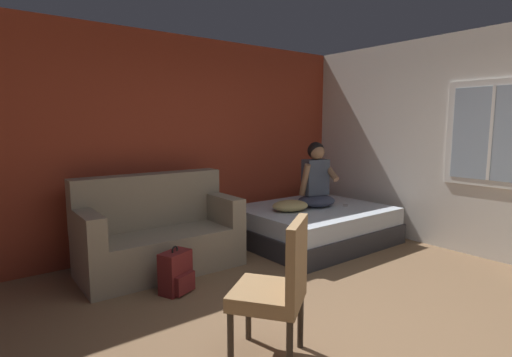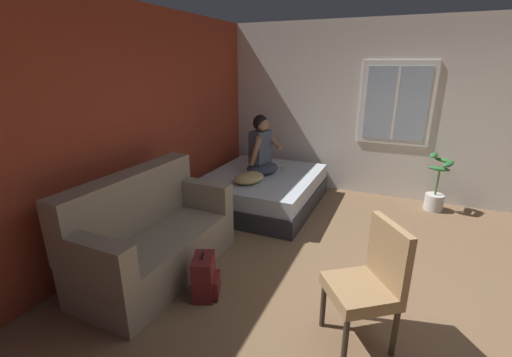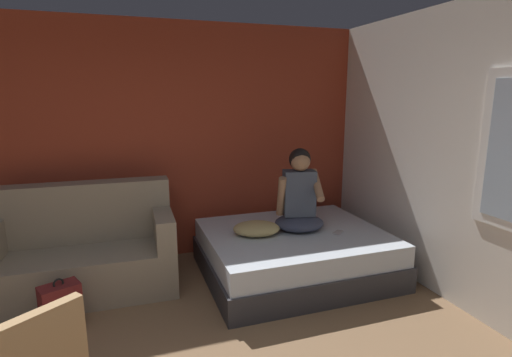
{
  "view_description": "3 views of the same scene",
  "coord_description": "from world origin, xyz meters",
  "px_view_note": "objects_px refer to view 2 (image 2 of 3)",
  "views": [
    {
      "loc": [
        -2.22,
        -1.6,
        1.6
      ],
      "look_at": [
        0.59,
        2.05,
        0.96
      ],
      "focal_mm": 28.0,
      "sensor_mm": 36.0,
      "label": 1
    },
    {
      "loc": [
        -2.88,
        0.24,
        2.06
      ],
      "look_at": [
        0.63,
        1.77,
        0.77
      ],
      "focal_mm": 24.0,
      "sensor_mm": 36.0,
      "label": 2
    },
    {
      "loc": [
        -0.07,
        -1.56,
        1.91
      ],
      "look_at": [
        1.05,
        1.7,
        1.17
      ],
      "focal_mm": 28.0,
      "sensor_mm": 36.0,
      "label": 3
    }
  ],
  "objects_px": {
    "bed": "(262,190)",
    "side_chair": "(370,280)",
    "couch": "(152,236)",
    "potted_plant": "(436,191)",
    "backpack": "(205,277)",
    "cell_phone": "(283,168)",
    "person_seated": "(262,150)",
    "throw_pillow": "(249,178)"
  },
  "relations": [
    {
      "from": "bed",
      "to": "side_chair",
      "type": "relative_size",
      "value": 1.93
    },
    {
      "from": "couch",
      "to": "potted_plant",
      "type": "xyz_separation_m",
      "value": [
        2.9,
        -2.75,
        -0.09
      ]
    },
    {
      "from": "backpack",
      "to": "potted_plant",
      "type": "xyz_separation_m",
      "value": [
        3.04,
        -2.05,
        0.11
      ]
    },
    {
      "from": "side_chair",
      "to": "potted_plant",
      "type": "xyz_separation_m",
      "value": [
        2.99,
        -0.63,
        -0.23
      ]
    },
    {
      "from": "cell_phone",
      "to": "side_chair",
      "type": "bearing_deg",
      "value": -95.51
    },
    {
      "from": "person_seated",
      "to": "potted_plant",
      "type": "xyz_separation_m",
      "value": [
        0.74,
        -2.45,
        -0.53
      ]
    },
    {
      "from": "side_chair",
      "to": "throw_pillow",
      "type": "xyz_separation_m",
      "value": [
        1.77,
        1.8,
        0.02
      ]
    },
    {
      "from": "couch",
      "to": "backpack",
      "type": "distance_m",
      "value": 0.74
    },
    {
      "from": "side_chair",
      "to": "couch",
      "type": "bearing_deg",
      "value": 87.51
    },
    {
      "from": "person_seated",
      "to": "potted_plant",
      "type": "bearing_deg",
      "value": -73.07
    },
    {
      "from": "couch",
      "to": "backpack",
      "type": "height_order",
      "value": "couch"
    },
    {
      "from": "couch",
      "to": "cell_phone",
      "type": "xyz_separation_m",
      "value": [
        2.5,
        -0.53,
        0.09
      ]
    },
    {
      "from": "person_seated",
      "to": "throw_pillow",
      "type": "relative_size",
      "value": 1.82
    },
    {
      "from": "cell_phone",
      "to": "throw_pillow",
      "type": "bearing_deg",
      "value": -141.61
    },
    {
      "from": "bed",
      "to": "person_seated",
      "type": "xyz_separation_m",
      "value": [
        0.07,
        0.04,
        0.6
      ]
    },
    {
      "from": "bed",
      "to": "couch",
      "type": "bearing_deg",
      "value": 170.74
    },
    {
      "from": "person_seated",
      "to": "throw_pillow",
      "type": "height_order",
      "value": "person_seated"
    },
    {
      "from": "person_seated",
      "to": "potted_plant",
      "type": "relative_size",
      "value": 1.03
    },
    {
      "from": "couch",
      "to": "side_chair",
      "type": "bearing_deg",
      "value": -92.49
    },
    {
      "from": "potted_plant",
      "to": "throw_pillow",
      "type": "bearing_deg",
      "value": 116.81
    },
    {
      "from": "side_chair",
      "to": "person_seated",
      "type": "relative_size",
      "value": 1.12
    },
    {
      "from": "person_seated",
      "to": "couch",
      "type": "bearing_deg",
      "value": 172.03
    },
    {
      "from": "side_chair",
      "to": "person_seated",
      "type": "bearing_deg",
      "value": 38.95
    },
    {
      "from": "bed",
      "to": "potted_plant",
      "type": "bearing_deg",
      "value": -71.36
    },
    {
      "from": "cell_phone",
      "to": "person_seated",
      "type": "bearing_deg",
      "value": -160.98
    },
    {
      "from": "cell_phone",
      "to": "couch",
      "type": "bearing_deg",
      "value": -139.01
    },
    {
      "from": "couch",
      "to": "cell_phone",
      "type": "distance_m",
      "value": 2.56
    },
    {
      "from": "person_seated",
      "to": "side_chair",
      "type": "bearing_deg",
      "value": -141.05
    },
    {
      "from": "throw_pillow",
      "to": "cell_phone",
      "type": "relative_size",
      "value": 3.33
    },
    {
      "from": "backpack",
      "to": "throw_pillow",
      "type": "relative_size",
      "value": 0.95
    },
    {
      "from": "bed",
      "to": "backpack",
      "type": "xyz_separation_m",
      "value": [
        -2.23,
        -0.36,
        -0.04
      ]
    },
    {
      "from": "backpack",
      "to": "throw_pillow",
      "type": "xyz_separation_m",
      "value": [
        1.81,
        0.38,
        0.36
      ]
    },
    {
      "from": "cell_phone",
      "to": "potted_plant",
      "type": "xyz_separation_m",
      "value": [
        0.4,
        -2.21,
        -0.18
      ]
    },
    {
      "from": "cell_phone",
      "to": "potted_plant",
      "type": "distance_m",
      "value": 2.26
    },
    {
      "from": "bed",
      "to": "couch",
      "type": "xyz_separation_m",
      "value": [
        -2.09,
        0.34,
        0.16
      ]
    },
    {
      "from": "bed",
      "to": "cell_phone",
      "type": "xyz_separation_m",
      "value": [
        0.41,
        -0.19,
        0.25
      ]
    },
    {
      "from": "person_seated",
      "to": "backpack",
      "type": "relative_size",
      "value": 1.91
    },
    {
      "from": "side_chair",
      "to": "backpack",
      "type": "relative_size",
      "value": 2.14
    },
    {
      "from": "bed",
      "to": "cell_phone",
      "type": "height_order",
      "value": "cell_phone"
    },
    {
      "from": "backpack",
      "to": "cell_phone",
      "type": "relative_size",
      "value": 3.18
    },
    {
      "from": "bed",
      "to": "potted_plant",
      "type": "xyz_separation_m",
      "value": [
        0.81,
        -2.41,
        0.07
      ]
    },
    {
      "from": "bed",
      "to": "cell_phone",
      "type": "distance_m",
      "value": 0.52
    }
  ]
}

